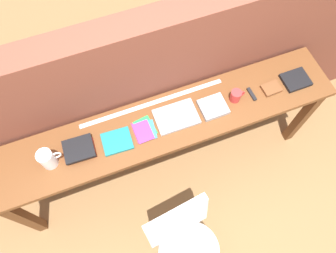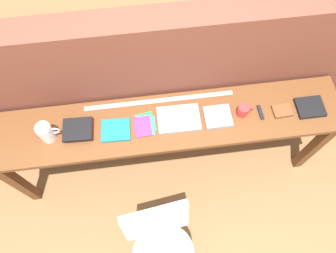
# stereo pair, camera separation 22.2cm
# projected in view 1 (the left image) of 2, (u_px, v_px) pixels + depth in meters

# --- Properties ---
(ground_plane) EXTENTS (40.00, 40.00, 0.00)m
(ground_plane) POSITION_uv_depth(u_px,v_px,m) (178.00, 193.00, 2.94)
(ground_plane) COLOR olive
(brick_wall_back) EXTENTS (6.00, 0.20, 1.52)m
(brick_wall_back) POSITION_uv_depth(u_px,v_px,m) (150.00, 91.00, 2.51)
(brick_wall_back) COLOR brown
(brick_wall_back) RESTS_ON ground
(sideboard) EXTENTS (2.50, 0.44, 0.88)m
(sideboard) POSITION_uv_depth(u_px,v_px,m) (166.00, 130.00, 2.39)
(sideboard) COLOR brown
(sideboard) RESTS_ON ground
(chair_white_moulded) EXTENTS (0.49, 0.51, 0.89)m
(chair_white_moulded) POSITION_uv_depth(u_px,v_px,m) (185.00, 241.00, 2.26)
(chair_white_moulded) COLOR white
(chair_white_moulded) RESTS_ON ground
(pitcher_white) EXTENTS (0.14, 0.10, 0.18)m
(pitcher_white) POSITION_uv_depth(u_px,v_px,m) (48.00, 159.00, 2.07)
(pitcher_white) COLOR white
(pitcher_white) RESTS_ON sideboard
(book_stack_leftmost) EXTENTS (0.21, 0.18, 0.06)m
(book_stack_leftmost) POSITION_uv_depth(u_px,v_px,m) (79.00, 150.00, 2.14)
(book_stack_leftmost) COLOR red
(book_stack_leftmost) RESTS_ON sideboard
(magazine_cycling) EXTENTS (0.20, 0.18, 0.02)m
(magazine_cycling) POSITION_uv_depth(u_px,v_px,m) (117.00, 141.00, 2.19)
(magazine_cycling) COLOR #19757A
(magazine_cycling) RESTS_ON sideboard
(pamphlet_pile_colourful) EXTENTS (0.15, 0.19, 0.01)m
(pamphlet_pile_colourful) POSITION_uv_depth(u_px,v_px,m) (144.00, 130.00, 2.23)
(pamphlet_pile_colourful) COLOR #E5334C
(pamphlet_pile_colourful) RESTS_ON sideboard
(book_open_centre) EXTENTS (0.30, 0.21, 0.02)m
(book_open_centre) POSITION_uv_depth(u_px,v_px,m) (176.00, 117.00, 2.27)
(book_open_centre) COLOR #9E9EA3
(book_open_centre) RESTS_ON sideboard
(book_grey_hardcover) EXTENTS (0.19, 0.17, 0.03)m
(book_grey_hardcover) POSITION_uv_depth(u_px,v_px,m) (213.00, 107.00, 2.30)
(book_grey_hardcover) COLOR #9E9EA3
(book_grey_hardcover) RESTS_ON sideboard
(mug) EXTENTS (0.11, 0.08, 0.09)m
(mug) POSITION_uv_depth(u_px,v_px,m) (236.00, 96.00, 2.30)
(mug) COLOR red
(mug) RESTS_ON sideboard
(multitool_folded) EXTENTS (0.03, 0.11, 0.02)m
(multitool_folded) POSITION_uv_depth(u_px,v_px,m) (252.00, 94.00, 2.35)
(multitool_folded) COLOR black
(multitool_folded) RESTS_ON sideboard
(leather_journal_brown) EXTENTS (0.13, 0.11, 0.02)m
(leather_journal_brown) POSITION_uv_depth(u_px,v_px,m) (271.00, 88.00, 2.37)
(leather_journal_brown) COLOR brown
(leather_journal_brown) RESTS_ON sideboard
(book_repair_rightmost) EXTENTS (0.19, 0.16, 0.03)m
(book_repair_rightmost) POSITION_uv_depth(u_px,v_px,m) (296.00, 80.00, 2.40)
(book_repair_rightmost) COLOR black
(book_repair_rightmost) RESTS_ON sideboard
(ruler_metal_back_edge) EXTENTS (1.07, 0.03, 0.00)m
(ruler_metal_back_edge) POSITION_uv_depth(u_px,v_px,m) (152.00, 103.00, 2.33)
(ruler_metal_back_edge) COLOR silver
(ruler_metal_back_edge) RESTS_ON sideboard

